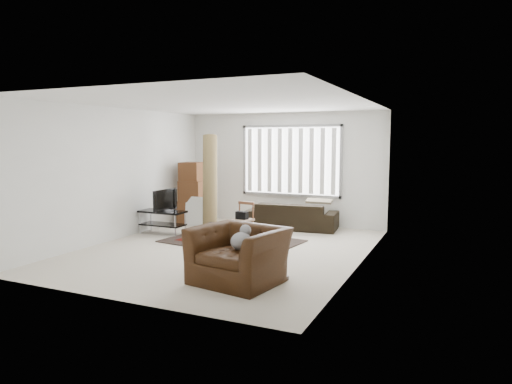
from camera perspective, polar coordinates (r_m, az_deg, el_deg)
room at (r=8.83m, az=-2.11°, el=4.67°), size 6.00×6.02×2.71m
persian_rug at (r=9.28m, az=-3.03°, el=-6.14°), size 2.78×2.05×0.02m
tv_stand at (r=10.18m, az=-11.60°, el=-3.09°), size 1.02×0.46×0.51m
tv at (r=10.13m, az=-11.65°, el=-0.97°), size 0.11×0.83×0.47m
subwoofer at (r=9.35m, az=-5.17°, el=-4.95°), size 0.37×0.37×0.34m
moving_boxes at (r=11.28m, az=-7.94°, el=-0.40°), size 0.66×0.61×1.51m
white_flatpack at (r=10.96m, az=-7.55°, el=-2.42°), size 0.56×0.20×0.71m
rolled_rug at (r=10.32m, az=-5.78°, el=1.17°), size 0.65×0.85×2.18m
sofa at (r=10.59m, az=4.54°, el=-2.46°), size 2.15×1.10×0.79m
side_chair at (r=9.60m, az=-1.70°, el=-3.26°), size 0.43×0.43×0.74m
armchair at (r=6.59m, az=-2.18°, el=-7.37°), size 1.39×1.27×0.91m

